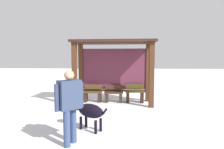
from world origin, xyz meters
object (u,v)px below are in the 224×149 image
object	(u,v)px
bus_shelter	(114,61)
bench_left_inside	(93,95)
dog	(88,111)
person_walking	(70,101)
bench_right_inside	(135,95)
bench_center_inside	(114,95)

from	to	relation	value
bus_shelter	bench_left_inside	distance (m)	1.70
dog	bus_shelter	bearing A→B (deg)	81.16
bus_shelter	person_walking	size ratio (longest dim) A/B	2.08
bench_right_inside	person_walking	distance (m)	4.30
bus_shelter	dog	bearing A→B (deg)	-98.84
bench_center_inside	bench_right_inside	distance (m)	0.90
bench_right_inside	person_walking	size ratio (longest dim) A/B	0.50
bench_left_inside	bench_right_inside	distance (m)	1.80
bench_right_inside	bench_left_inside	bearing A→B (deg)	179.96
person_walking	dog	size ratio (longest dim) A/B	1.58
person_walking	dog	bearing A→B (deg)	75.31
bench_center_inside	bench_right_inside	bearing A→B (deg)	-0.09
bus_shelter	bench_center_inside	world-z (taller)	bus_shelter
bench_left_inside	bench_right_inside	size ratio (longest dim) A/B	1.00
bus_shelter	person_walking	bearing A→B (deg)	-100.13
person_walking	bench_center_inside	bearing A→B (deg)	80.00
bus_shelter	dog	xyz separation A→B (m)	(-0.47, -3.05, -1.26)
person_walking	dog	world-z (taller)	person_walking
bench_left_inside	bench_center_inside	world-z (taller)	bench_left_inside
bench_center_inside	dog	world-z (taller)	bench_center_inside
bench_center_inside	person_walking	bearing A→B (deg)	-100.00
bus_shelter	bench_right_inside	distance (m)	1.68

